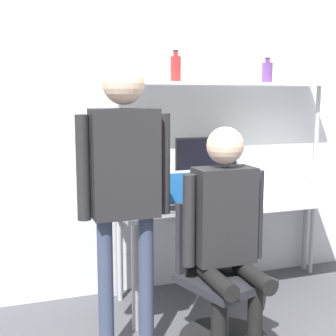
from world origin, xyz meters
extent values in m
plane|color=#4C4C51|center=(0.00, 0.00, 0.00)|extent=(12.00, 12.00, 0.00)
cube|color=silver|center=(0.00, 0.76, 1.35)|extent=(8.00, 0.06, 2.70)
cube|color=silver|center=(0.00, 0.37, 0.76)|extent=(1.86, 0.71, 0.03)
cylinder|color=#A5A5AA|center=(-0.87, 0.08, 0.37)|extent=(0.05, 0.05, 0.74)
cylinder|color=#A5A5AA|center=(-0.87, 0.67, 0.37)|extent=(0.05, 0.05, 0.74)
cylinder|color=#A5A5AA|center=(0.87, 0.67, 0.37)|extent=(0.05, 0.05, 0.74)
cube|color=silver|center=(0.00, 0.56, 1.65)|extent=(1.77, 0.31, 0.02)
cylinder|color=#B2B2B7|center=(-0.87, 0.56, 0.83)|extent=(0.04, 0.04, 1.66)
cylinder|color=#B2B2B7|center=(0.87, 0.56, 0.83)|extent=(0.04, 0.04, 1.66)
cylinder|color=black|center=(-0.15, 0.57, 0.78)|extent=(0.23, 0.23, 0.01)
cylinder|color=black|center=(-0.15, 0.57, 0.85)|extent=(0.06, 0.06, 0.13)
cube|color=black|center=(-0.15, 0.57, 1.07)|extent=(0.52, 0.01, 0.34)
cube|color=black|center=(-0.15, 0.57, 1.07)|extent=(0.50, 0.02, 0.31)
cube|color=silver|center=(-0.46, 0.23, 0.78)|extent=(0.34, 0.25, 0.01)
cube|color=black|center=(-0.46, 0.21, 0.78)|extent=(0.29, 0.14, 0.00)
cube|color=silver|center=(-0.46, 0.32, 0.90)|extent=(0.34, 0.07, 0.24)
cube|color=#194C8C|center=(-0.46, 0.32, 0.90)|extent=(0.30, 0.06, 0.21)
cube|color=#264C8C|center=(-0.18, 0.18, 0.78)|extent=(0.07, 0.15, 0.01)
cube|color=black|center=(-0.18, 0.18, 0.78)|extent=(0.06, 0.13, 0.00)
cylinder|color=#4C4C51|center=(-0.41, -0.31, 0.23)|extent=(0.06, 0.06, 0.35)
cube|color=#26262B|center=(-0.41, -0.31, 0.43)|extent=(0.58, 0.58, 0.05)
cube|color=#26262B|center=(-0.47, -0.11, 0.68)|extent=(0.41, 0.16, 0.45)
cylinder|color=black|center=(-0.53, -0.48, 0.23)|extent=(0.09, 0.09, 0.46)
cylinder|color=black|center=(-0.29, -0.48, 0.23)|extent=(0.09, 0.09, 0.46)
cylinder|color=black|center=(-0.53, -0.45, 0.50)|extent=(0.10, 0.38, 0.10)
cylinder|color=black|center=(-0.29, -0.45, 0.50)|extent=(0.10, 0.38, 0.10)
cube|color=#262628|center=(-0.41, -0.28, 0.84)|extent=(0.36, 0.20, 0.59)
cylinder|color=#262628|center=(-0.64, -0.28, 0.83)|extent=(0.08, 0.08, 0.56)
cylinder|color=#262628|center=(-0.18, -0.28, 0.83)|extent=(0.08, 0.08, 0.56)
sphere|color=beige|center=(-0.41, -0.28, 1.27)|extent=(0.22, 0.22, 0.22)
cylinder|color=#38425B|center=(-1.13, -0.23, 0.44)|extent=(0.09, 0.09, 0.87)
cylinder|color=#38425B|center=(-0.89, -0.23, 0.44)|extent=(0.09, 0.09, 0.87)
cube|color=#262628|center=(-1.01, -0.23, 1.18)|extent=(0.38, 0.20, 0.62)
cylinder|color=#262628|center=(-1.24, -0.23, 1.16)|extent=(0.08, 0.08, 0.59)
cylinder|color=#262628|center=(-0.78, -0.23, 1.16)|extent=(0.08, 0.08, 0.59)
sphere|color=beige|center=(-1.01, -0.23, 1.63)|extent=(0.24, 0.24, 0.24)
cylinder|color=maroon|center=(-0.42, 0.56, 1.75)|extent=(0.08, 0.08, 0.19)
cylinder|color=maroon|center=(-0.42, 0.56, 1.86)|extent=(0.04, 0.04, 0.03)
cylinder|color=black|center=(-0.42, 0.56, 1.89)|extent=(0.04, 0.04, 0.01)
cylinder|color=#593372|center=(0.36, 0.56, 1.74)|extent=(0.09, 0.09, 0.16)
cylinder|color=#593372|center=(0.36, 0.56, 1.83)|extent=(0.04, 0.04, 0.03)
cylinder|color=black|center=(0.36, 0.56, 1.85)|extent=(0.04, 0.04, 0.01)
camera|label=1|loc=(-1.63, -2.78, 1.56)|focal=50.00mm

